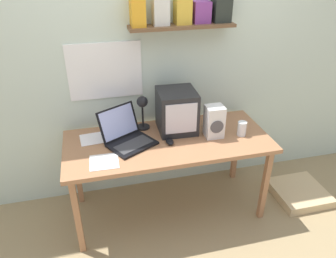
% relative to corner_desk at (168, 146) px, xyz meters
% --- Properties ---
extents(ground_plane, '(12.00, 12.00, 0.00)m').
position_rel_corner_desk_xyz_m(ground_plane, '(0.00, 0.00, -0.67)').
color(ground_plane, '#9E865E').
extents(back_wall, '(5.60, 0.24, 2.60)m').
position_rel_corner_desk_xyz_m(back_wall, '(0.00, 0.44, 0.64)').
color(back_wall, silver).
rests_on(back_wall, ground_plane).
extents(corner_desk, '(1.66, 0.72, 0.73)m').
position_rel_corner_desk_xyz_m(corner_desk, '(0.00, 0.00, 0.00)').
color(corner_desk, '#A46E49').
rests_on(corner_desk, ground_plane).
extents(crt_monitor, '(0.32, 0.34, 0.35)m').
position_rel_corner_desk_xyz_m(crt_monitor, '(0.11, 0.15, 0.24)').
color(crt_monitor, '#232326').
rests_on(crt_monitor, corner_desk).
extents(laptop, '(0.47, 0.47, 0.26)m').
position_rel_corner_desk_xyz_m(laptop, '(-0.33, 0.05, 0.13)').
color(laptop, black).
rests_on(laptop, corner_desk).
extents(desk_lamp, '(0.11, 0.16, 0.32)m').
position_rel_corner_desk_xyz_m(desk_lamp, '(-0.17, 0.21, 0.28)').
color(desk_lamp, black).
rests_on(desk_lamp, corner_desk).
extents(juice_glass, '(0.07, 0.07, 0.12)m').
position_rel_corner_desk_xyz_m(juice_glass, '(0.61, -0.07, 0.12)').
color(juice_glass, white).
rests_on(juice_glass, corner_desk).
extents(space_heater, '(0.15, 0.14, 0.26)m').
position_rel_corner_desk_xyz_m(space_heater, '(0.38, -0.03, 0.19)').
color(space_heater, white).
rests_on(space_heater, corner_desk).
extents(computer_mouse, '(0.07, 0.11, 0.03)m').
position_rel_corner_desk_xyz_m(computer_mouse, '(-0.00, -0.05, 0.08)').
color(computer_mouse, black).
rests_on(computer_mouse, corner_desk).
extents(loose_paper_near_monitor, '(0.21, 0.21, 0.00)m').
position_rel_corner_desk_xyz_m(loose_paper_near_monitor, '(-0.53, -0.19, 0.06)').
color(loose_paper_near_monitor, white).
rests_on(loose_paper_near_monitor, corner_desk).
extents(open_notebook, '(0.30, 0.21, 0.00)m').
position_rel_corner_desk_xyz_m(open_notebook, '(-0.55, 0.16, 0.06)').
color(open_notebook, white).
rests_on(open_notebook, corner_desk).
extents(floor_cushion, '(0.47, 0.47, 0.08)m').
position_rel_corner_desk_xyz_m(floor_cushion, '(1.26, -0.14, -0.63)').
color(floor_cushion, '#D0B282').
rests_on(floor_cushion, ground_plane).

